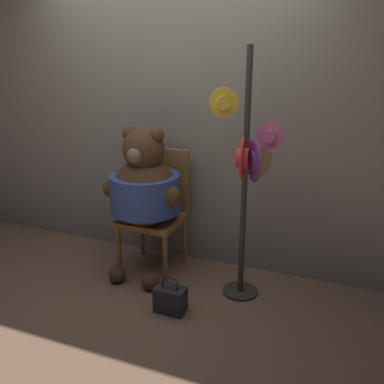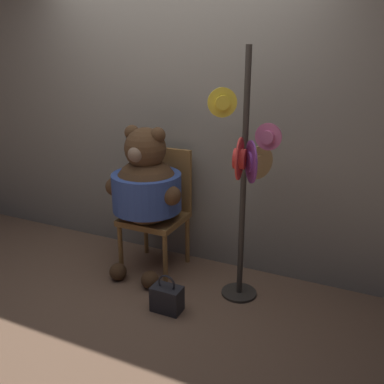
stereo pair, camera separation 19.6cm
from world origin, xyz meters
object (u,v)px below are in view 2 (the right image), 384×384
at_px(teddy_bear, 146,188).
at_px(hat_display_rack, 245,178).
at_px(chair, 159,205).
at_px(handbag_on_ground, 167,298).

distance_m(teddy_bear, hat_display_rack, 0.90).
distance_m(chair, handbag_on_ground, 0.88).
height_order(teddy_bear, handbag_on_ground, teddy_bear).
distance_m(chair, teddy_bear, 0.27).
bearing_deg(hat_display_rack, teddy_bear, 175.07).
distance_m(teddy_bear, handbag_on_ground, 0.92).
relative_size(teddy_bear, handbag_on_ground, 4.31).
xyz_separation_m(teddy_bear, handbag_on_ground, (0.43, -0.46, -0.67)).
bearing_deg(hat_display_rack, handbag_on_ground, -138.61).
bearing_deg(handbag_on_ground, teddy_bear, 132.93).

